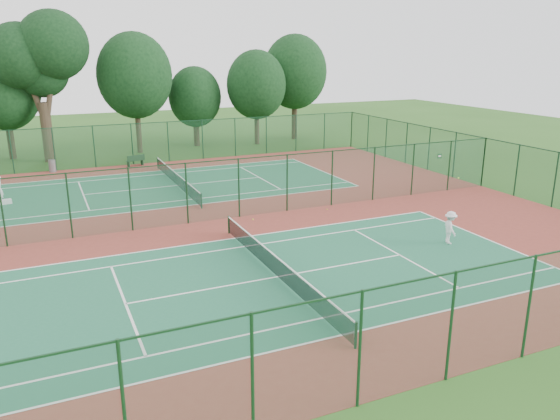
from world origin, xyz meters
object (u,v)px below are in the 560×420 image
object	(u,v)px
player_near	(450,227)
trash_bin	(52,166)
big_tree	(39,55)
bench	(135,160)
kit_bag	(5,202)

from	to	relation	value
player_near	trash_bin	distance (m)	31.63
big_tree	trash_bin	bearing A→B (deg)	-90.99
big_tree	bench	bearing A→B (deg)	-39.68
trash_bin	big_tree	distance (m)	9.79
trash_bin	bench	size ratio (longest dim) A/B	0.61
trash_bin	bench	xyz separation A→B (m)	(6.48, -0.41, -0.00)
bench	kit_bag	xyz separation A→B (m)	(-9.67, -8.61, -0.33)
player_near	bench	bearing A→B (deg)	42.02
trash_bin	bench	distance (m)	6.50
bench	big_tree	distance (m)	11.88
trash_bin	kit_bag	size ratio (longest dim) A/B	1.18
bench	trash_bin	bearing A→B (deg)	161.63
trash_bin	player_near	bearing A→B (deg)	-56.09
player_near	trash_bin	size ratio (longest dim) A/B	1.71
trash_bin	kit_bag	xyz separation A→B (m)	(-3.19, -9.03, -0.34)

